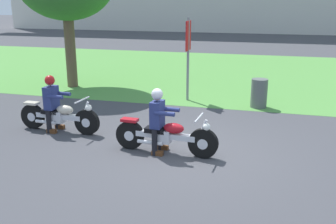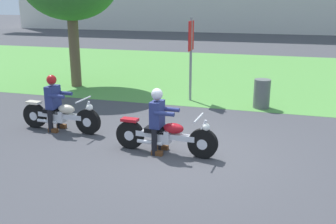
{
  "view_description": "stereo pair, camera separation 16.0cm",
  "coord_description": "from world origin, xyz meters",
  "px_view_note": "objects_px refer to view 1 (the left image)",
  "views": [
    {
      "loc": [
        1.65,
        -7.58,
        3.16
      ],
      "look_at": [
        -0.42,
        0.09,
        0.85
      ],
      "focal_mm": 41.87,
      "sensor_mm": 36.0,
      "label": 1
    },
    {
      "loc": [
        1.81,
        -7.53,
        3.16
      ],
      "look_at": [
        -0.42,
        0.09,
        0.85
      ],
      "focal_mm": 41.87,
      "sensor_mm": 36.0,
      "label": 2
    }
  ],
  "objects_px": {
    "trash_can": "(259,93)",
    "motorcycle_follow": "(59,116)",
    "rider_follow": "(52,99)",
    "motorcycle_lead": "(166,136)",
    "rider_lead": "(158,116)",
    "sign_banner": "(188,46)"
  },
  "relations": [
    {
      "from": "trash_can",
      "to": "motorcycle_follow",
      "type": "bearing_deg",
      "value": -142.32
    },
    {
      "from": "rider_follow",
      "to": "motorcycle_follow",
      "type": "bearing_deg",
      "value": -0.85
    },
    {
      "from": "rider_follow",
      "to": "trash_can",
      "type": "bearing_deg",
      "value": 39.6
    },
    {
      "from": "motorcycle_lead",
      "to": "rider_lead",
      "type": "height_order",
      "value": "rider_lead"
    },
    {
      "from": "motorcycle_follow",
      "to": "rider_follow",
      "type": "relative_size",
      "value": 1.55
    },
    {
      "from": "motorcycle_follow",
      "to": "trash_can",
      "type": "xyz_separation_m",
      "value": [
        4.61,
        3.56,
        0.05
      ]
    },
    {
      "from": "trash_can",
      "to": "sign_banner",
      "type": "bearing_deg",
      "value": 172.78
    },
    {
      "from": "motorcycle_follow",
      "to": "motorcycle_lead",
      "type": "bearing_deg",
      "value": -10.14
    },
    {
      "from": "rider_follow",
      "to": "rider_lead",
      "type": "bearing_deg",
      "value": -10.14
    },
    {
      "from": "trash_can",
      "to": "sign_banner",
      "type": "relative_size",
      "value": 0.33
    },
    {
      "from": "motorcycle_lead",
      "to": "rider_lead",
      "type": "bearing_deg",
      "value": 179.16
    },
    {
      "from": "rider_lead",
      "to": "trash_can",
      "type": "xyz_separation_m",
      "value": [
        1.89,
        4.23,
        -0.38
      ]
    },
    {
      "from": "rider_lead",
      "to": "motorcycle_lead",
      "type": "bearing_deg",
      "value": -0.84
    },
    {
      "from": "trash_can",
      "to": "sign_banner",
      "type": "height_order",
      "value": "sign_banner"
    },
    {
      "from": "rider_follow",
      "to": "sign_banner",
      "type": "height_order",
      "value": "sign_banner"
    },
    {
      "from": "rider_follow",
      "to": "sign_banner",
      "type": "xyz_separation_m",
      "value": [
        2.53,
        3.84,
        0.91
      ]
    },
    {
      "from": "motorcycle_lead",
      "to": "sign_banner",
      "type": "bearing_deg",
      "value": 99.67
    },
    {
      "from": "rider_follow",
      "to": "trash_can",
      "type": "xyz_separation_m",
      "value": [
        4.78,
        3.55,
        -0.38
      ]
    },
    {
      "from": "motorcycle_lead",
      "to": "motorcycle_follow",
      "type": "distance_m",
      "value": 2.97
    },
    {
      "from": "motorcycle_follow",
      "to": "sign_banner",
      "type": "relative_size",
      "value": 0.83
    },
    {
      "from": "motorcycle_lead",
      "to": "trash_can",
      "type": "height_order",
      "value": "motorcycle_lead"
    },
    {
      "from": "rider_lead",
      "to": "trash_can",
      "type": "relative_size",
      "value": 1.61
    }
  ]
}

